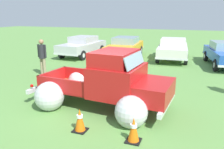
{
  "coord_description": "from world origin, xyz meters",
  "views": [
    {
      "loc": [
        2.89,
        -6.56,
        3.02
      ],
      "look_at": [
        0.0,
        1.17,
        0.8
      ],
      "focal_mm": 36.41,
      "sensor_mm": 36.0,
      "label": 1
    }
  ],
  "objects_px": {
    "show_car_2": "(173,48)",
    "lane_cone_0": "(80,120)",
    "show_car_0": "(83,45)",
    "lane_cone_1": "(134,130)",
    "vintage_pickup_truck": "(110,86)",
    "show_car_1": "(125,46)",
    "spectator_2": "(42,55)",
    "spectator_1": "(113,65)"
  },
  "relations": [
    {
      "from": "spectator_2",
      "to": "lane_cone_1",
      "type": "xyz_separation_m",
      "value": [
        5.88,
        -4.36,
        -0.74
      ]
    },
    {
      "from": "show_car_0",
      "to": "lane_cone_0",
      "type": "xyz_separation_m",
      "value": [
        5.14,
        -10.0,
        -0.47
      ]
    },
    {
      "from": "show_car_0",
      "to": "lane_cone_1",
      "type": "distance_m",
      "value": 12.0
    },
    {
      "from": "show_car_2",
      "to": "show_car_1",
      "type": "bearing_deg",
      "value": -90.23
    },
    {
      "from": "show_car_0",
      "to": "spectator_1",
      "type": "distance_m",
      "value": 7.73
    },
    {
      "from": "show_car_1",
      "to": "spectator_2",
      "type": "height_order",
      "value": "spectator_2"
    },
    {
      "from": "show_car_2",
      "to": "spectator_1",
      "type": "height_order",
      "value": "spectator_1"
    },
    {
      "from": "vintage_pickup_truck",
      "to": "show_car_1",
      "type": "relative_size",
      "value": 0.99
    },
    {
      "from": "vintage_pickup_truck",
      "to": "lane_cone_0",
      "type": "relative_size",
      "value": 7.54
    },
    {
      "from": "vintage_pickup_truck",
      "to": "show_car_0",
      "type": "distance_m",
      "value": 9.85
    },
    {
      "from": "show_car_1",
      "to": "lane_cone_0",
      "type": "xyz_separation_m",
      "value": [
        2.06,
        -10.57,
        -0.47
      ]
    },
    {
      "from": "show_car_1",
      "to": "show_car_2",
      "type": "height_order",
      "value": "same"
    },
    {
      "from": "show_car_1",
      "to": "lane_cone_0",
      "type": "bearing_deg",
      "value": 7.75
    },
    {
      "from": "show_car_0",
      "to": "spectator_1",
      "type": "bearing_deg",
      "value": 40.0
    },
    {
      "from": "vintage_pickup_truck",
      "to": "spectator_1",
      "type": "bearing_deg",
      "value": 112.86
    },
    {
      "from": "spectator_1",
      "to": "lane_cone_1",
      "type": "distance_m",
      "value": 4.34
    },
    {
      "from": "show_car_0",
      "to": "show_car_2",
      "type": "xyz_separation_m",
      "value": [
        6.36,
        0.79,
        -0.0
      ]
    },
    {
      "from": "spectator_1",
      "to": "spectator_2",
      "type": "distance_m",
      "value": 3.95
    },
    {
      "from": "vintage_pickup_truck",
      "to": "show_car_0",
      "type": "relative_size",
      "value": 1.06
    },
    {
      "from": "show_car_1",
      "to": "lane_cone_0",
      "type": "height_order",
      "value": "show_car_1"
    },
    {
      "from": "lane_cone_1",
      "to": "lane_cone_0",
      "type": "bearing_deg",
      "value": 179.76
    },
    {
      "from": "vintage_pickup_truck",
      "to": "spectator_1",
      "type": "relative_size",
      "value": 2.88
    },
    {
      "from": "spectator_1",
      "to": "show_car_0",
      "type": "bearing_deg",
      "value": -16.42
    },
    {
      "from": "show_car_2",
      "to": "spectator_2",
      "type": "bearing_deg",
      "value": -45.25
    },
    {
      "from": "show_car_2",
      "to": "spectator_2",
      "type": "height_order",
      "value": "spectator_2"
    },
    {
      "from": "vintage_pickup_truck",
      "to": "lane_cone_0",
      "type": "xyz_separation_m",
      "value": [
        -0.2,
        -1.72,
        -0.45
      ]
    },
    {
      "from": "show_car_1",
      "to": "show_car_2",
      "type": "distance_m",
      "value": 3.28
    },
    {
      "from": "show_car_1",
      "to": "spectator_2",
      "type": "bearing_deg",
      "value": -24.02
    },
    {
      "from": "show_car_0",
      "to": "spectator_2",
      "type": "xyz_separation_m",
      "value": [
        0.73,
        -5.64,
        0.26
      ]
    },
    {
      "from": "show_car_2",
      "to": "lane_cone_0",
      "type": "xyz_separation_m",
      "value": [
        -1.22,
        -10.79,
        -0.47
      ]
    },
    {
      "from": "spectator_1",
      "to": "spectator_2",
      "type": "relative_size",
      "value": 0.91
    },
    {
      "from": "show_car_0",
      "to": "lane_cone_1",
      "type": "height_order",
      "value": "show_car_0"
    },
    {
      "from": "show_car_0",
      "to": "lane_cone_0",
      "type": "height_order",
      "value": "show_car_0"
    },
    {
      "from": "vintage_pickup_truck",
      "to": "lane_cone_0",
      "type": "distance_m",
      "value": 1.79
    },
    {
      "from": "spectator_2",
      "to": "show_car_2",
      "type": "bearing_deg",
      "value": 144.45
    },
    {
      "from": "vintage_pickup_truck",
      "to": "show_car_2",
      "type": "relative_size",
      "value": 1.09
    },
    {
      "from": "show_car_1",
      "to": "lane_cone_0",
      "type": "relative_size",
      "value": 7.61
    },
    {
      "from": "show_car_2",
      "to": "lane_cone_0",
      "type": "height_order",
      "value": "show_car_2"
    },
    {
      "from": "show_car_1",
      "to": "spectator_2",
      "type": "xyz_separation_m",
      "value": [
        -2.36,
        -6.22,
        0.26
      ]
    },
    {
      "from": "show_car_1",
      "to": "spectator_2",
      "type": "relative_size",
      "value": 2.64
    },
    {
      "from": "show_car_2",
      "to": "lane_cone_1",
      "type": "xyz_separation_m",
      "value": [
        0.24,
        -10.8,
        -0.47
      ]
    },
    {
      "from": "spectator_2",
      "to": "lane_cone_0",
      "type": "xyz_separation_m",
      "value": [
        4.41,
        -4.35,
        -0.74
      ]
    }
  ]
}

